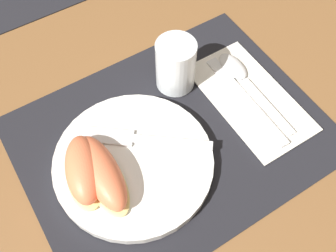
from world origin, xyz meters
name	(u,v)px	position (x,y,z in m)	size (l,w,h in m)	color
ground_plane	(173,136)	(0.00, 0.00, 0.00)	(3.00, 3.00, 0.00)	brown
placemat	(173,135)	(0.00, 0.00, 0.00)	(0.47, 0.36, 0.00)	black
plate	(134,162)	(-0.08, -0.01, 0.01)	(0.24, 0.24, 0.02)	white
juice_glass	(176,67)	(0.06, 0.09, 0.04)	(0.07, 0.07, 0.09)	silver
napkin	(250,98)	(0.15, -0.01, 0.01)	(0.12, 0.22, 0.00)	white
knife	(247,102)	(0.13, -0.02, 0.01)	(0.02, 0.20, 0.01)	silver
spoon	(242,77)	(0.16, 0.03, 0.01)	(0.03, 0.19, 0.01)	silver
fork	(138,139)	(-0.05, 0.01, 0.02)	(0.16, 0.14, 0.00)	silver
citrus_wedge_0	(84,169)	(-0.15, 0.00, 0.04)	(0.09, 0.12, 0.05)	#F4DB84
citrus_wedge_1	(102,173)	(-0.13, -0.02, 0.04)	(0.06, 0.13, 0.04)	#F4DB84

